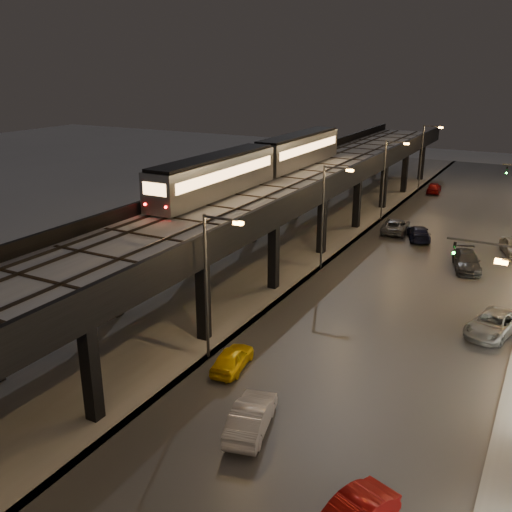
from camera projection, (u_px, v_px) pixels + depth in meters
The scene contains 19 objects.
ground at pixel (52, 497), 23.57m from camera, with size 220.00×220.00×0.00m, color silver.
road_surface at pixel (426, 269), 49.36m from camera, with size 17.00×120.00×0.06m, color #46474D.
under_viaduct_pavement at pixel (285, 247), 55.42m from camera, with size 11.00×120.00×0.06m, color #9FA1A8.
elevated_viaduct at pixel (271, 197), 50.99m from camera, with size 9.00×100.00×6.30m.
viaduct_trackbed at pixel (272, 188), 50.85m from camera, with size 8.40×100.00×0.32m.
viaduct_parapet_streetside at pixel (318, 188), 48.77m from camera, with size 0.30×100.00×1.10m, color black.
viaduct_parapet_far at pixel (230, 178), 52.67m from camera, with size 0.30×100.00×1.10m, color black.
streetlight_left_1 at pixel (210, 278), 32.91m from camera, with size 2.57×0.28×9.00m.
streetlight_left_2 at pixel (326, 210), 47.91m from camera, with size 2.57×0.28×9.00m.
streetlight_left_3 at pixel (386, 175), 62.90m from camera, with size 2.57×0.28×9.00m.
streetlight_left_4 at pixel (424, 153), 77.90m from camera, with size 2.57×0.28×9.00m.
subway_train at pixel (262, 161), 53.77m from camera, with size 2.72×32.81×3.25m.
car_taxi at pixel (232, 359), 33.17m from camera, with size 1.56×3.88×1.32m, color yellow.
car_near_white at pixel (251, 417), 27.56m from camera, with size 1.62×4.63×1.53m, color silver.
car_mid_silver at pixel (396, 226), 59.77m from camera, with size 2.43×5.27×1.47m, color slate.
car_mid_dark at pixel (419, 233), 57.34m from camera, with size 1.98×4.88×1.42m, color black.
car_far_white at pixel (434, 188), 77.81m from camera, with size 1.71×4.24×1.45m, color maroon.
car_onc_dark at pixel (493, 325), 37.36m from camera, with size 2.39×5.19×1.44m, color #9CA2AC.
car_onc_white at pixel (467, 262), 49.10m from camera, with size 2.09×5.14×1.49m, color #383B41.
Camera 1 is at (16.49, -12.80, 17.07)m, focal length 40.00 mm.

